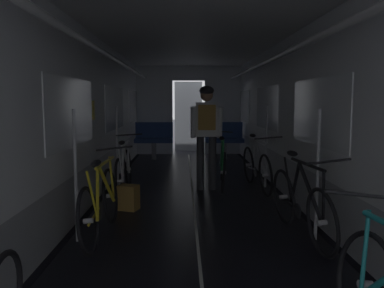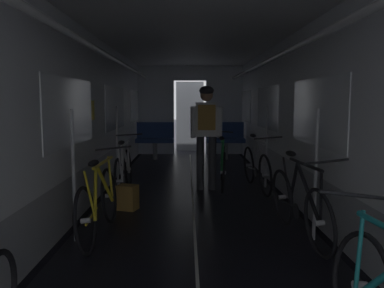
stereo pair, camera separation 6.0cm
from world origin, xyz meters
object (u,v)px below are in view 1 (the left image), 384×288
bench_seat_far_right (224,137)px  bicycle_yellow (101,203)px  bench_seat_far_left (154,137)px  bicycle_black (301,204)px  bicycle_green_in_aisle (223,165)px  backpack_on_floor (128,197)px  bicycle_silver (256,167)px  bicycle_white (124,172)px  person_cyclist_aisle (207,126)px

bench_seat_far_right → bicycle_yellow: bench_seat_far_right is taller
bench_seat_far_left → bench_seat_far_right: bearing=0.0°
bench_seat_far_left → bicycle_black: bearing=-71.2°
bicycle_black → bicycle_green_in_aisle: 2.70m
bench_seat_far_left → backpack_on_floor: 4.78m
bicycle_silver → bicycle_white: bicycle_silver is taller
bicycle_yellow → backpack_on_floor: size_ratio=4.98×
bicycle_silver → person_cyclist_aisle: 1.09m
bench_seat_far_right → bicycle_white: size_ratio=0.58×
bicycle_black → bench_seat_far_right: bearing=92.1°
bicycle_white → person_cyclist_aisle: bearing=16.8°
bench_seat_far_right → bicycle_yellow: size_ratio=0.58×
bench_seat_far_right → backpack_on_floor: (-1.80, -4.76, -0.40)m
bicycle_yellow → bicycle_black: bicycle_yellow is taller
bicycle_silver → bicycle_green_in_aisle: bearing=155.4°
bicycle_black → backpack_on_floor: (-2.01, 1.17, -0.21)m
bench_seat_far_right → bicycle_black: size_ratio=0.58×
bicycle_silver → bicycle_green_in_aisle: bicycle_silver is taller
person_cyclist_aisle → backpack_on_floor: 1.88m
bicycle_white → person_cyclist_aisle: person_cyclist_aisle is taller
bench_seat_far_left → bicycle_silver: (1.98, -3.55, -0.18)m
bicycle_black → person_cyclist_aisle: 2.62m
bench_seat_far_right → person_cyclist_aisle: person_cyclist_aisle is taller
bicycle_yellow → backpack_on_floor: bicycle_yellow is taller
bicycle_white → bench_seat_far_right: bearing=63.5°
backpack_on_floor → bicycle_green_in_aisle: bearing=45.6°
bench_seat_far_right → bicycle_silver: size_ratio=0.58×
bicycle_silver → bicycle_green_in_aisle: size_ratio=1.00×
bicycle_silver → bench_seat_far_right: bearing=92.9°
bicycle_silver → backpack_on_floor: 2.33m
bench_seat_far_left → bicycle_white: bearing=-92.5°
bicycle_silver → backpack_on_floor: bearing=-148.5°
bicycle_white → bicycle_yellow: bearing=-89.1°
bench_seat_far_left → bicycle_yellow: bearing=-91.4°
bicycle_green_in_aisle → bicycle_yellow: bearing=-121.9°
bicycle_yellow → bicycle_silver: bearing=47.2°
bench_seat_far_right → backpack_on_floor: bearing=-110.7°
bicycle_silver → bicycle_white: bearing=-169.1°
bicycle_white → bicycle_green_in_aisle: (1.61, 0.66, -0.00)m
bicycle_yellow → bicycle_white: size_ratio=1.00×
bicycle_white → bicycle_green_in_aisle: same height
bench_seat_far_left → bicycle_white: (-0.17, -3.96, -0.18)m
bench_seat_far_left → bicycle_white: 3.97m
bicycle_black → bicycle_yellow: bearing=177.5°
bench_seat_far_right → bicycle_yellow: 6.16m
bench_seat_far_right → person_cyclist_aisle: size_ratio=0.57×
bench_seat_far_right → bicycle_silver: 3.56m
bicycle_green_in_aisle → backpack_on_floor: (-1.44, -1.46, -0.21)m
bicycle_black → bicycle_green_in_aisle: (-0.58, 2.64, 0.00)m
bicycle_silver → bicycle_white: 2.19m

